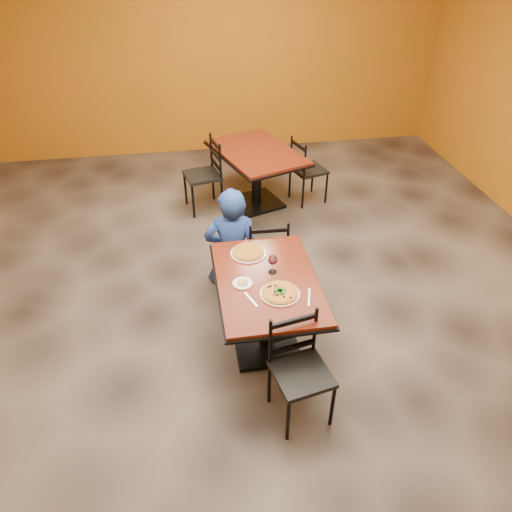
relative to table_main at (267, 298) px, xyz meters
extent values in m
cube|color=black|center=(0.00, 0.50, -0.56)|extent=(7.00, 8.00, 0.01)
cube|color=#B45C14|center=(0.00, 4.50, 0.94)|extent=(7.00, 0.01, 3.00)
cube|color=maroon|center=(0.00, 0.00, 0.18)|extent=(0.80, 1.20, 0.03)
cube|color=black|center=(0.00, 0.00, 0.15)|extent=(0.83, 1.23, 0.02)
cylinder|color=black|center=(0.00, 0.00, -0.19)|extent=(0.12, 0.12, 0.66)
cube|color=black|center=(0.00, 0.00, -0.54)|extent=(0.55, 0.55, 0.04)
cube|color=maroon|center=(0.34, 2.57, 0.18)|extent=(1.22, 1.49, 0.03)
cube|color=black|center=(0.34, 2.57, 0.15)|extent=(1.26, 1.52, 0.02)
cylinder|color=black|center=(0.34, 2.57, -0.19)|extent=(0.13, 0.13, 0.66)
cube|color=black|center=(0.34, 2.57, -0.54)|extent=(0.74, 0.74, 0.04)
imported|color=navy|center=(-0.17, 0.99, -0.02)|extent=(0.60, 0.44, 1.07)
cylinder|color=white|center=(0.06, -0.19, 0.20)|extent=(0.31, 0.31, 0.01)
cylinder|color=#97320B|center=(0.06, -0.19, 0.21)|extent=(0.28, 0.28, 0.02)
cylinder|color=white|center=(-0.10, 0.38, 0.20)|extent=(0.31, 0.31, 0.01)
cylinder|color=#AF8821|center=(-0.10, 0.38, 0.21)|extent=(0.28, 0.28, 0.02)
cylinder|color=white|center=(-0.20, -0.02, 0.20)|extent=(0.16, 0.16, 0.01)
cylinder|color=#A88851|center=(-0.20, -0.02, 0.21)|extent=(0.09, 0.09, 0.01)
cube|color=silver|center=(-0.17, -0.22, 0.20)|extent=(0.08, 0.18, 0.00)
cube|color=silver|center=(0.28, -0.26, 0.20)|extent=(0.07, 0.21, 0.00)
camera|label=1|loc=(-0.58, -2.97, 2.58)|focal=33.68mm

